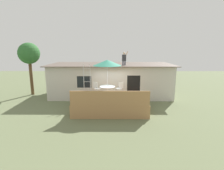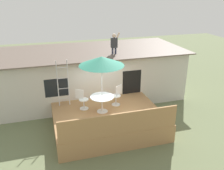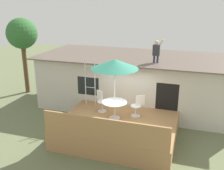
% 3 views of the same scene
% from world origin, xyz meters
% --- Properties ---
extents(ground_plane, '(40.00, 40.00, 0.00)m').
position_xyz_m(ground_plane, '(0.00, 0.00, 0.00)').
color(ground_plane, '#66704C').
extents(house, '(10.50, 4.50, 2.75)m').
position_xyz_m(house, '(0.00, 3.60, 1.38)').
color(house, beige).
rests_on(house, ground).
extents(deck, '(4.72, 3.90, 0.80)m').
position_xyz_m(deck, '(0.00, 0.00, 0.40)').
color(deck, '#A87A4C').
rests_on(deck, ground).
extents(deck_railing, '(4.62, 0.08, 0.90)m').
position_xyz_m(deck_railing, '(0.00, -1.90, 1.25)').
color(deck_railing, '#A87A4C').
rests_on(deck_railing, deck).
extents(patio_table, '(1.04, 1.04, 0.74)m').
position_xyz_m(patio_table, '(-0.20, 0.04, 1.39)').
color(patio_table, silver).
rests_on(patio_table, deck).
extents(patio_umbrella, '(1.90, 1.90, 2.54)m').
position_xyz_m(patio_umbrella, '(-0.20, 0.04, 3.15)').
color(patio_umbrella, silver).
rests_on(patio_umbrella, deck).
extents(step_ladder, '(0.52, 0.04, 2.20)m').
position_xyz_m(step_ladder, '(-1.75, 1.17, 1.90)').
color(step_ladder, silver).
rests_on(step_ladder, deck).
extents(person_figure, '(0.47, 0.20, 1.11)m').
position_xyz_m(person_figure, '(1.07, 2.44, 3.36)').
color(person_figure, '#33384C').
rests_on(person_figure, house).
extents(patio_chair_left, '(0.56, 0.47, 0.92)m').
position_xyz_m(patio_chair_left, '(-0.99, 0.60, 1.26)').
color(patio_chair_left, silver).
rests_on(patio_chair_left, deck).
extents(patio_chair_right, '(0.57, 0.45, 0.92)m').
position_xyz_m(patio_chair_right, '(0.65, 0.58, 1.26)').
color(patio_chair_right, silver).
rests_on(patio_chair_right, deck).
extents(backyard_tree, '(1.81, 1.81, 4.57)m').
position_xyz_m(backyard_tree, '(-7.05, 3.63, 3.58)').
color(backyard_tree, brown).
rests_on(backyard_tree, ground).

